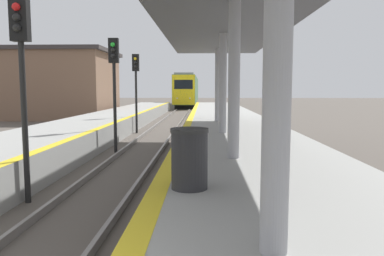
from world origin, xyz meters
The scene contains 7 objects.
train centered at (0.00, 51.57, 2.18)m, with size 2.66×21.70×4.29m.
signal_near centered at (-1.37, 5.58, 2.97)m, with size 0.36×0.31×4.23m.
signal_mid centered at (-0.99, 11.85, 2.97)m, with size 0.36×0.31×4.23m.
signal_far centered at (-1.32, 18.12, 2.97)m, with size 0.36×0.31×4.23m.
station_canopy centered at (2.96, 8.35, 4.23)m, with size 4.02×18.72×3.52m.
trash_bin centered at (2.11, 3.49, 1.36)m, with size 0.57×0.57×0.90m.
station_building centered at (-11.69, 28.79, 2.79)m, with size 13.04×7.84×5.55m.
Camera 1 is at (2.32, -1.96, 2.38)m, focal length 35.00 mm.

